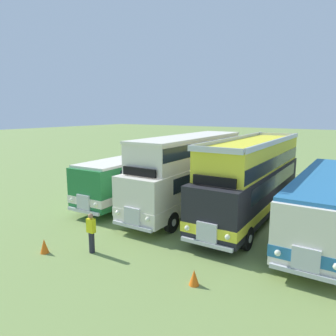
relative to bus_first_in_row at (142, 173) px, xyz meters
name	(u,v)px	position (x,y,z in m)	size (l,w,h in m)	color
ground_plane	(283,227)	(9.51, -0.36, -1.76)	(200.00, 200.00, 0.00)	#7A934C
bus_first_in_row	(142,173)	(0.00, 0.00, 0.00)	(2.96, 11.02, 2.99)	#237538
bus_second_in_row	(189,169)	(3.81, -0.27, 0.72)	(2.71, 10.88, 4.49)	silver
bus_third_in_row	(253,177)	(7.61, 0.08, 0.61)	(2.73, 11.39, 4.52)	black
bus_fourth_in_row	(327,200)	(11.42, -0.33, 0.00)	(2.72, 11.35, 2.99)	silver
cone_near_end	(44,246)	(1.75, -9.03, -1.45)	(0.36, 0.36, 0.62)	orange
cone_mid_row	(194,277)	(8.26, -7.75, -1.47)	(0.36, 0.36, 0.56)	orange
marshal_person	(91,233)	(3.41, -7.89, -0.87)	(0.36, 0.24, 1.73)	#23232D
rope_fence_line	(316,179)	(9.51, 9.82, -1.05)	(25.10, 0.08, 1.05)	#8C704C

